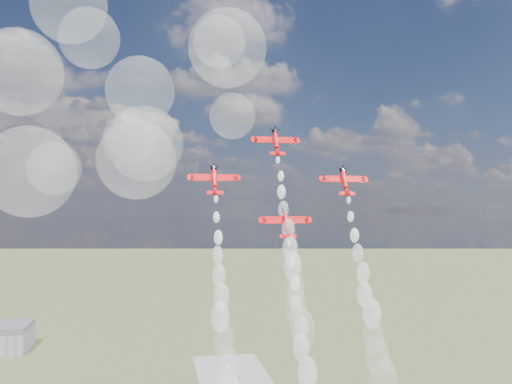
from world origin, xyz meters
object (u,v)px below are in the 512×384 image
object	(u,v)px
plane_lead	(276,142)
plane_left	(214,180)
plane_right	(345,181)
plane_slot	(286,222)

from	to	relation	value
plane_lead	plane_left	xyz separation A→B (m)	(-15.85, -5.12, -9.85)
plane_lead	plane_right	size ratio (longest dim) A/B	1.00
plane_lead	plane_right	distance (m)	19.35
plane_right	plane_slot	bearing A→B (deg)	-162.11
plane_slot	plane_lead	bearing A→B (deg)	90.00
plane_lead	plane_right	bearing A→B (deg)	-17.89
plane_lead	plane_slot	distance (m)	22.19
plane_lead	plane_right	world-z (taller)	plane_lead
plane_left	plane_right	bearing A→B (deg)	0.00
plane_left	plane_lead	bearing A→B (deg)	17.89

